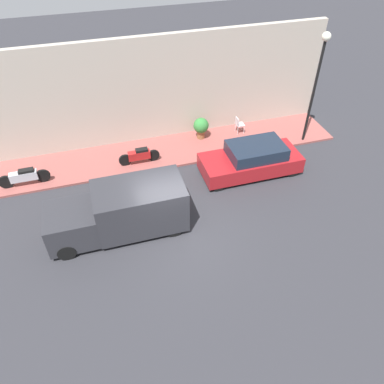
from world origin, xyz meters
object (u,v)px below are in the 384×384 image
object	(u,v)px
potted_plant	(201,127)
motorcycle_red	(139,155)
parked_car	(252,160)
delivery_van	(120,211)
streetlamp	(319,69)
scooter_silver	(24,177)
cafe_chair	(239,124)

from	to	relation	value
potted_plant	motorcycle_red	bearing A→B (deg)	110.13
parked_car	delivery_van	bearing A→B (deg)	107.72
parked_car	potted_plant	world-z (taller)	parked_car
delivery_van	streetlamp	world-z (taller)	streetlamp
motorcycle_red	scooter_silver	bearing A→B (deg)	91.88
streetlamp	cafe_chair	world-z (taller)	streetlamp
parked_car	potted_plant	bearing A→B (deg)	22.87
parked_car	cafe_chair	xyz separation A→B (m)	(3.09, -0.64, -0.06)
delivery_van	cafe_chair	world-z (taller)	delivery_van
potted_plant	delivery_van	bearing A→B (deg)	137.20
streetlamp	scooter_silver	bearing A→B (deg)	89.03
parked_car	delivery_van	xyz separation A→B (m)	(-1.95, 6.09, 0.30)
potted_plant	cafe_chair	world-z (taller)	potted_plant
scooter_silver	streetlamp	xyz separation A→B (m)	(-0.22, -13.19, 3.22)
scooter_silver	potted_plant	distance (m)	8.43
streetlamp	potted_plant	xyz separation A→B (m)	(1.61, 4.87, -3.01)
parked_car	potted_plant	size ratio (longest dim) A/B	4.07
scooter_silver	potted_plant	bearing A→B (deg)	-80.54
potted_plant	cafe_chair	xyz separation A→B (m)	(-0.09, -1.99, -0.13)
delivery_van	scooter_silver	distance (m)	5.19
parked_car	motorcycle_red	xyz separation A→B (m)	(1.96, 4.68, -0.17)
motorcycle_red	streetlamp	distance (m)	8.84
motorcycle_red	cafe_chair	world-z (taller)	cafe_chair
cafe_chair	streetlamp	bearing A→B (deg)	-117.70
parked_car	streetlamp	world-z (taller)	streetlamp
motorcycle_red	scooter_silver	world-z (taller)	scooter_silver
parked_car	cafe_chair	world-z (taller)	parked_car
scooter_silver	streetlamp	world-z (taller)	streetlamp
scooter_silver	cafe_chair	xyz separation A→B (m)	(1.29, -10.30, 0.08)
parked_car	motorcycle_red	size ratio (longest dim) A/B	2.34
parked_car	scooter_silver	size ratio (longest dim) A/B	2.09
parked_car	motorcycle_red	world-z (taller)	parked_car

